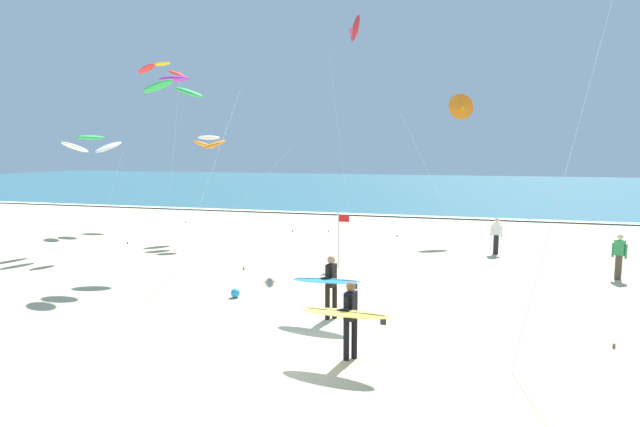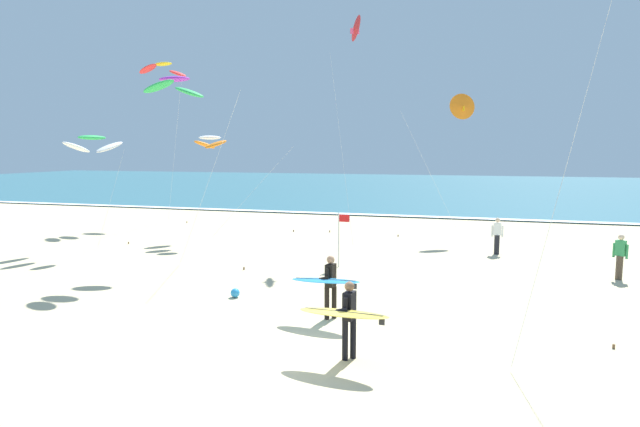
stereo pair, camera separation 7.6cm
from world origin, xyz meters
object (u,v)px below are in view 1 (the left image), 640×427
Objects in this scene: surfer_lead at (348,314)px; kite_arc_emerald_close at (91,144)px; beach_ball at (235,293)px; kite_arc_ivory_near at (209,142)px; kite_delta_scarlet_high at (354,29)px; lifeguard_flag at (340,234)px; kite_delta_amber_mid at (461,107)px; surfer_trailing at (329,282)px; kite_arc_violet_distant at (174,86)px; kite_arc_golden_far at (162,69)px; bystander_white_top at (496,236)px; bystander_green_top at (619,256)px.

surfer_lead is 0.39× the size of kite_arc_emerald_close.
kite_arc_emerald_close is 18.26× the size of beach_ball.
kite_arc_ivory_near is 0.50× the size of kite_delta_scarlet_high.
lifeguard_flag is at bearing -29.90° from kite_arc_ivory_near.
surfer_lead is at bearing -95.58° from kite_delta_amber_mid.
kite_arc_ivory_near is (-9.09, 10.75, 3.81)m from surfer_trailing.
kite_arc_emerald_close is at bearing 152.47° from surfer_trailing.
kite_arc_violet_distant is at bearing -134.21° from kite_delta_amber_mid.
kite_arc_ivory_near is 12.04m from beach_ball.
surfer_trailing is 0.19× the size of kite_delta_scarlet_high.
beach_ball is (-2.03, -4.96, -1.13)m from lifeguard_flag.
kite_arc_golden_far reaches higher than kite_arc_violet_distant.
kite_arc_golden_far is 1.36× the size of kite_arc_violet_distant.
lifeguard_flag reaches higher than bystander_white_top.
kite_arc_emerald_close is (-3.53, -4.17, -0.12)m from kite_arc_ivory_near.
kite_arc_ivory_near is at bearing 168.27° from bystander_green_top.
kite_arc_golden_far is (-17.82, 0.66, 2.73)m from kite_delta_amber_mid.
kite_delta_amber_mid is at bearing -2.12° from kite_arc_golden_far.
kite_arc_emerald_close reaches higher than lifeguard_flag.
kite_delta_amber_mid reaches higher than bystander_white_top.
kite_arc_violet_distant is 25.76× the size of beach_ball.
bystander_green_top is at bearing -55.58° from kite_delta_amber_mid.
kite_arc_golden_far is (-16.07, 18.52, 8.36)m from surfer_lead.
kite_delta_scarlet_high is 8.46m from kite_arc_violet_distant.
beach_ball is at bearing -99.77° from kite_delta_scarlet_high.
bystander_green_top is 0.76× the size of lifeguard_flag.
surfer_trailing is 13.73m from kite_delta_scarlet_high.
kite_arc_emerald_close is at bearing -178.59° from bystander_green_top.
beach_ball is at bearing -41.33° from kite_arc_violet_distant.
surfer_trailing is 0.20× the size of kite_arc_golden_far.
surfer_lead is 2.75m from surfer_trailing.
kite_arc_golden_far is 18.67m from lifeguard_flag.
kite_delta_scarlet_high is 13.99m from bystander_green_top.
kite_delta_amber_mid is 26.31× the size of beach_ball.
kite_arc_ivory_near is 3.26× the size of bystander_green_top.
kite_arc_emerald_close is at bearing 146.45° from surfer_lead.
kite_arc_ivory_near is 3.26× the size of bystander_white_top.
bystander_green_top is (5.64, -8.24, -5.86)m from kite_delta_amber_mid.
kite_delta_scarlet_high is 9.49m from lifeguard_flag.
kite_delta_scarlet_high is 4.94× the size of lifeguard_flag.
kite_arc_golden_far is (-14.97, 15.99, 8.36)m from surfer_trailing.
kite_delta_amber_mid is 1.02× the size of kite_arc_violet_distant.
lifeguard_flag is (11.34, -0.32, -3.46)m from kite_arc_emerald_close.
kite_arc_emerald_close reaches higher than beach_ball.
surfer_trailing reaches higher than bystander_white_top.
surfer_lead reaches higher than bystander_green_top.
beach_ball is at bearing 158.65° from surfer_trailing.
kite_arc_ivory_near is at bearing 177.81° from kite_delta_scarlet_high.
kite_arc_ivory_near is 0.53× the size of kite_arc_golden_far.
surfer_lead is at bearing -49.04° from kite_arc_golden_far.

